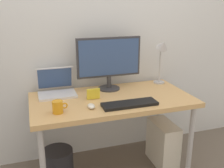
{
  "coord_description": "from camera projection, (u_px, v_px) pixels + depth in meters",
  "views": [
    {
      "loc": [
        -0.64,
        -1.96,
        1.49
      ],
      "look_at": [
        0.0,
        0.0,
        0.84
      ],
      "focal_mm": 41.51,
      "sensor_mm": 36.0,
      "label": 1
    }
  ],
  "objects": [
    {
      "name": "laptop",
      "position": [
        56.0,
        88.0,
        2.27
      ],
      "size": [
        0.32,
        0.28,
        0.23
      ],
      "color": "silver",
      "rests_on": "desk"
    },
    {
      "name": "monitor",
      "position": [
        109.0,
        60.0,
        2.33
      ],
      "size": [
        0.59,
        0.2,
        0.48
      ],
      "color": "#333338",
      "rests_on": "desk"
    },
    {
      "name": "desk",
      "position": [
        112.0,
        104.0,
        2.22
      ],
      "size": [
        1.35,
        0.71,
        0.72
      ],
      "color": "tan",
      "rests_on": "ground_plane"
    },
    {
      "name": "back_wall",
      "position": [
        98.0,
        24.0,
        2.4
      ],
      "size": [
        4.4,
        0.04,
        2.6
      ],
      "primitive_type": "cube",
      "color": "silver",
      "rests_on": "ground_plane"
    },
    {
      "name": "mouse",
      "position": [
        91.0,
        106.0,
        1.97
      ],
      "size": [
        0.06,
        0.09,
        0.03
      ],
      "primitive_type": "ellipsoid",
      "color": "silver",
      "rests_on": "desk"
    },
    {
      "name": "desk_lamp",
      "position": [
        162.0,
        52.0,
        2.47
      ],
      "size": [
        0.11,
        0.16,
        0.45
      ],
      "color": "#B2B2B7",
      "rests_on": "desk"
    },
    {
      "name": "wastebasket",
      "position": [
        58.0,
        165.0,
        2.23
      ],
      "size": [
        0.26,
        0.26,
        0.3
      ],
      "primitive_type": "cylinder",
      "color": "#232328",
      "rests_on": "ground_plane"
    },
    {
      "name": "computer_tower",
      "position": [
        163.0,
        143.0,
        2.46
      ],
      "size": [
        0.18,
        0.36,
        0.42
      ],
      "primitive_type": "cube",
      "color": "silver",
      "rests_on": "ground_plane"
    },
    {
      "name": "keyboard",
      "position": [
        130.0,
        104.0,
        2.02
      ],
      "size": [
        0.44,
        0.14,
        0.02
      ],
      "primitive_type": "cube",
      "color": "black",
      "rests_on": "desk"
    },
    {
      "name": "photo_frame",
      "position": [
        93.0,
        94.0,
        2.14
      ],
      "size": [
        0.11,
        0.02,
        0.09
      ],
      "primitive_type": "cube",
      "rotation": [
        0.09,
        0.0,
        0.0
      ],
      "color": "yellow",
      "rests_on": "desk"
    },
    {
      "name": "coffee_mug",
      "position": [
        58.0,
        107.0,
        1.88
      ],
      "size": [
        0.11,
        0.08,
        0.09
      ],
      "color": "orange",
      "rests_on": "desk"
    }
  ]
}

